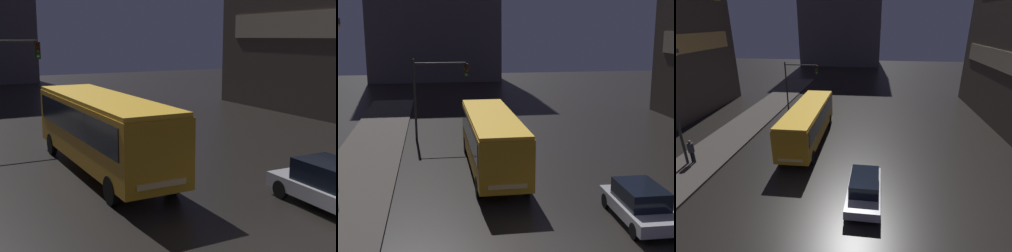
# 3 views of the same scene
# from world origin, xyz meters

# --- Properties ---
(ground_plane) EXTENTS (120.00, 120.00, 0.00)m
(ground_plane) POSITION_xyz_m (0.00, 0.00, 0.00)
(ground_plane) COLOR black
(sidewalk_left) EXTENTS (4.00, 48.00, 0.15)m
(sidewalk_left) POSITION_xyz_m (-9.00, 10.00, 0.07)
(sidewalk_left) COLOR #47423D
(sidewalk_left) RESTS_ON ground
(building_far_backdrop) EXTENTS (18.07, 12.00, 26.95)m
(building_far_backdrop) POSITION_xyz_m (-4.56, 54.89, 13.47)
(building_far_backdrop) COLOR #423D47
(building_far_backdrop) RESTS_ON ground
(bus_near) EXTENTS (2.59, 10.63, 3.14)m
(bus_near) POSITION_xyz_m (-1.88, 9.55, 1.94)
(bus_near) COLOR orange
(bus_near) RESTS_ON ground
(car_taxi) EXTENTS (1.97, 4.54, 1.54)m
(car_taxi) POSITION_xyz_m (3.25, 1.97, 0.78)
(car_taxi) COLOR #B7B7BC
(car_taxi) RESTS_ON ground
(pedestrian_mid) EXTENTS (0.50, 0.50, 1.75)m
(pedestrian_mid) POSITION_xyz_m (-9.26, 4.56, 1.21)
(pedestrian_mid) COLOR black
(pedestrian_mid) RESTS_ON sidewalk_left
(traffic_light_main) EXTENTS (3.76, 0.35, 5.60)m
(traffic_light_main) POSITION_xyz_m (-4.83, 17.20, 3.85)
(traffic_light_main) COLOR #2D2D2D
(traffic_light_main) RESTS_ON ground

